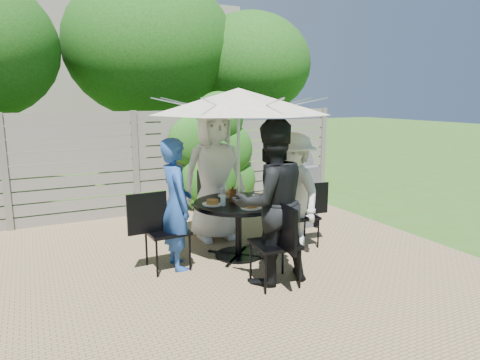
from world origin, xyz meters
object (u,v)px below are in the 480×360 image
umbrella (238,101)px  person_back (214,175)px  chair_right (301,228)px  plate_left (212,203)px  chair_left (166,246)px  person_front (270,203)px  bbq_grill (293,190)px  glass_left (223,200)px  plate_back (227,194)px  chair_front (275,261)px  person_left (176,204)px  glass_front (255,200)px  plate_right (263,197)px  syrup_jug (233,195)px  plate_extra (262,204)px  glass_back (223,193)px  patio_table (239,219)px  chair_back (211,218)px  coffee_cup (238,193)px  person_right (293,192)px  plate_front (251,206)px

umbrella → person_back: size_ratio=1.19×
chair_right → plate_left: bearing=4.4°
chair_left → person_front: size_ratio=0.53×
bbq_grill → glass_left: bearing=-156.9°
plate_back → chair_front: bearing=-91.1°
plate_back → bbq_grill: 1.45m
person_left → glass_front: (0.93, -0.28, 0.02)m
person_left → plate_right: 1.19m
glass_front → syrup_jug: bearing=117.0°
plate_extra → glass_back: 0.63m
plate_right → glass_front: bearing=-135.6°
chair_left → plate_right: (1.33, -0.02, 0.48)m
plate_extra → person_back: bearing=98.0°
patio_table → person_back: bearing=88.9°
chair_back → coffee_cup: (0.09, -0.75, 0.52)m
patio_table → chair_back: chair_back is taller
chair_front → chair_left: bearing=49.1°
person_right → glass_left: size_ratio=11.50×
bbq_grill → coffee_cup: bearing=-160.9°
chair_right → plate_front: size_ratio=3.45×
chair_back → coffee_cup: 0.92m
person_back → person_front: person_back is taller
person_right → glass_back: person_right is taller
person_left → plate_front: 0.91m
chair_back → plate_left: chair_back is taller
plate_extra → glass_front: size_ratio=1.71×
chair_back → glass_left: size_ratio=6.84×
chair_left → bbq_grill: bearing=16.2°
person_front → glass_front: bearing=-100.4°
patio_table → person_left: (-0.83, 0.02, 0.28)m
patio_table → glass_back: 0.41m
plate_back → chair_right: bearing=-21.6°
chair_front → chair_right: chair_front is taller
plate_back → plate_front: bearing=-91.1°
person_front → bbq_grill: person_front is taller
chair_back → person_right: size_ratio=0.59×
person_back → chair_front: bearing=-90.0°
chair_back → plate_right: bearing=14.7°
person_back → coffee_cup: (0.09, -0.61, -0.15)m
glass_back → person_left: bearing=-161.4°
patio_table → syrup_jug: syrup_jug is taller
plate_front → coffee_cup: size_ratio=2.17×
plate_right → glass_front: glass_front is taller
umbrella → syrup_jug: umbrella is taller
person_back → glass_front: (0.08, -1.09, -0.14)m
chair_back → chair_left: size_ratio=0.97×
plate_left → glass_back: bearing=44.4°
syrup_jug → bbq_grill: (1.44, 0.76, -0.23)m
chair_back → bbq_grill: size_ratio=0.72×
glass_back → glass_front: size_ratio=1.00×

